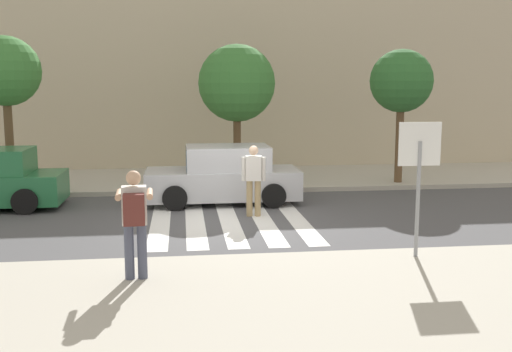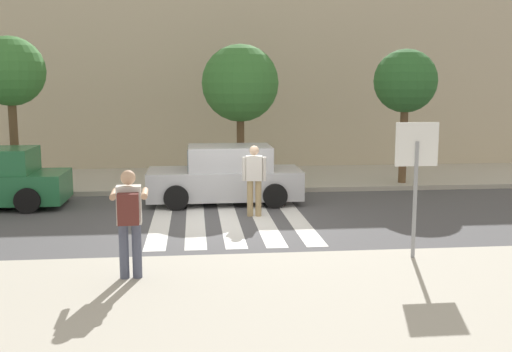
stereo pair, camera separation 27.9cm
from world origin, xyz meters
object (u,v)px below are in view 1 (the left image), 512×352
(stop_sign, at_px, (419,160))
(street_tree_east, at_px, (401,82))
(pedestrian_crossing, at_px, (254,177))
(parked_car_silver, at_px, (224,176))
(photographer_with_backpack, at_px, (135,215))
(street_tree_center, at_px, (237,84))
(street_tree_west, at_px, (5,72))

(stop_sign, height_order, street_tree_east, street_tree_east)
(pedestrian_crossing, xyz_separation_m, parked_car_silver, (-0.59, 1.77, -0.25))
(photographer_with_backpack, distance_m, parked_car_silver, 6.97)
(photographer_with_backpack, relative_size, pedestrian_crossing, 1.00)
(parked_car_silver, height_order, street_tree_east, street_tree_east)
(stop_sign, height_order, pedestrian_crossing, stop_sign)
(parked_car_silver, height_order, street_tree_center, street_tree_center)
(stop_sign, height_order, street_tree_west, street_tree_west)
(stop_sign, distance_m, street_tree_center, 9.17)
(street_tree_center, height_order, street_tree_east, street_tree_center)
(photographer_with_backpack, distance_m, street_tree_east, 11.62)
(photographer_with_backpack, xyz_separation_m, street_tree_center, (2.48, 9.44, 2.03))
(parked_car_silver, bearing_deg, street_tree_west, 161.61)
(pedestrian_crossing, xyz_separation_m, street_tree_east, (5.02, 3.72, 2.27))
(street_tree_west, height_order, street_tree_center, street_tree_west)
(stop_sign, xyz_separation_m, pedestrian_crossing, (-2.40, 4.24, -0.90))
(pedestrian_crossing, distance_m, street_tree_west, 8.05)
(stop_sign, bearing_deg, parked_car_silver, 116.44)
(stop_sign, distance_m, pedestrian_crossing, 4.96)
(street_tree_west, bearing_deg, photographer_with_backpack, -64.35)
(pedestrian_crossing, bearing_deg, parked_car_silver, 108.53)
(street_tree_west, relative_size, street_tree_east, 1.07)
(parked_car_silver, height_order, street_tree_west, street_tree_west)
(street_tree_center, bearing_deg, street_tree_east, -9.06)
(stop_sign, bearing_deg, pedestrian_crossing, 119.47)
(street_tree_center, bearing_deg, parked_car_silver, -102.71)
(parked_car_silver, bearing_deg, pedestrian_crossing, -71.47)
(pedestrian_crossing, height_order, parked_car_silver, pedestrian_crossing)
(street_tree_west, bearing_deg, street_tree_east, -0.33)
(parked_car_silver, distance_m, street_tree_west, 6.95)
(stop_sign, xyz_separation_m, street_tree_east, (2.63, 7.96, 1.37))
(photographer_with_backpack, relative_size, parked_car_silver, 0.42)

